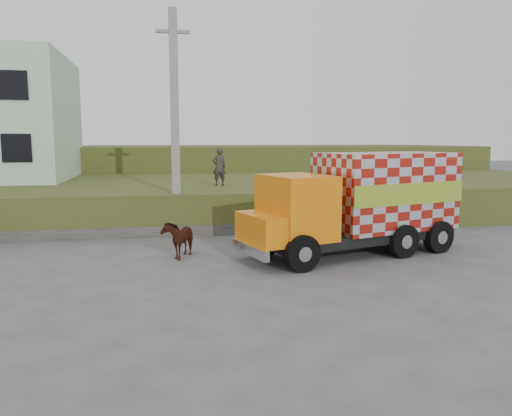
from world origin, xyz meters
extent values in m
plane|color=#474749|center=(0.00, 0.00, 0.00)|extent=(120.00, 120.00, 0.00)
cube|color=#37501A|center=(0.00, 10.00, 0.75)|extent=(40.00, 12.00, 1.50)
cube|color=#37501A|center=(0.00, 22.00, 1.50)|extent=(40.00, 12.00, 3.00)
cube|color=#595651|center=(-2.00, 4.20, 0.20)|extent=(16.00, 0.50, 0.40)
cube|color=gray|center=(-1.00, 4.60, 4.00)|extent=(0.30, 0.30, 8.00)
cube|color=gray|center=(-1.00, 4.60, 7.20)|extent=(1.20, 0.12, 0.12)
cube|color=black|center=(4.27, 0.33, 0.58)|extent=(6.42, 3.60, 0.31)
cube|color=orange|center=(2.20, -0.27, 1.57)|extent=(2.13, 2.44, 1.80)
cube|color=orange|center=(1.20, -0.56, 1.03)|extent=(1.39, 2.06, 0.81)
cube|color=silver|center=(5.30, 0.63, 1.89)|extent=(4.57, 3.22, 2.34)
cube|color=yellow|center=(5.61, -0.42, 1.89)|extent=(3.98, 1.19, 0.63)
cube|color=yellow|center=(5.00, 1.68, 1.89)|extent=(3.98, 1.19, 0.63)
cube|color=silver|center=(0.77, -0.69, 0.49)|extent=(0.71, 2.02, 0.27)
cylinder|color=black|center=(2.05, -1.39, 0.49)|extent=(1.04, 0.58, 0.99)
cylinder|color=black|center=(1.48, 0.59, 0.49)|extent=(1.04, 0.58, 0.99)
cylinder|color=black|center=(5.42, -0.41, 0.49)|extent=(1.04, 0.58, 0.99)
cylinder|color=black|center=(4.84, 1.57, 0.49)|extent=(1.04, 0.58, 0.99)
cylinder|color=black|center=(6.80, -0.01, 0.49)|extent=(1.04, 0.58, 0.99)
cylinder|color=black|center=(6.22, 1.97, 0.49)|extent=(1.04, 0.58, 0.99)
imported|color=black|center=(-1.06, 0.90, 0.57)|extent=(1.11, 1.48, 1.14)
imported|color=#2B2926|center=(0.91, 7.48, 2.30)|extent=(0.64, 0.48, 1.61)
camera|label=1|loc=(-1.53, -13.74, 3.46)|focal=35.00mm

